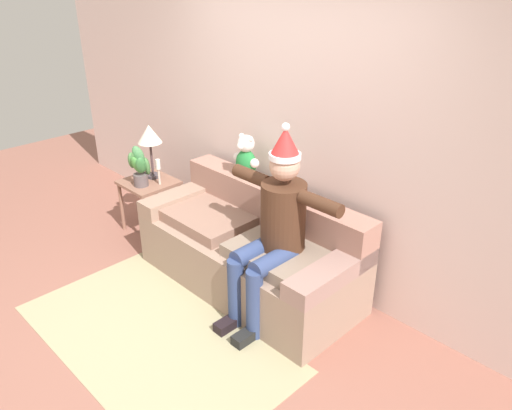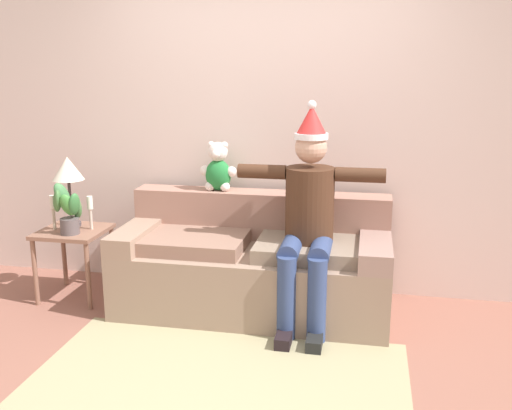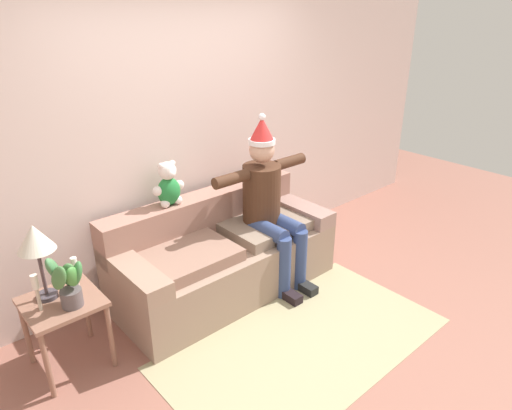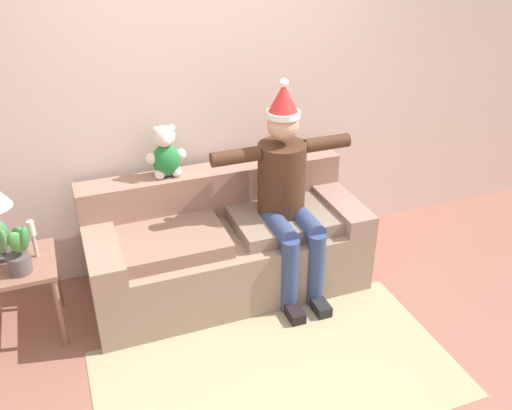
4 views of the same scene
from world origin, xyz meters
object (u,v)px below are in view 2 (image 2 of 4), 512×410
object	(u,v)px
teddy_bear	(218,169)
table_lamp	(68,172)
candle_short	(90,208)
person_seated	(308,213)
candle_tall	(53,207)
potted_plant	(68,209)
side_table	(74,241)
couch	(254,264)

from	to	relation	value
teddy_bear	table_lamp	bearing A→B (deg)	-168.66
teddy_bear	candle_short	bearing A→B (deg)	-163.15
table_lamp	person_seated	bearing A→B (deg)	-5.87
candle_tall	candle_short	distance (m)	0.28
potted_plant	candle_tall	bearing A→B (deg)	153.85
side_table	table_lamp	bearing A→B (deg)	119.99
couch	table_lamp	xyz separation A→B (m)	(-1.47, 0.03, 0.64)
side_table	potted_plant	xyz separation A→B (m)	(0.04, -0.11, 0.28)
candle_tall	candle_short	world-z (taller)	candle_tall
table_lamp	potted_plant	xyz separation A→B (m)	(0.09, -0.20, -0.24)
couch	table_lamp	bearing A→B (deg)	178.70
person_seated	teddy_bear	bearing A→B (deg)	150.53
teddy_bear	couch	bearing A→B (deg)	-38.06
table_lamp	candle_tall	distance (m)	0.29
candle_tall	candle_short	bearing A→B (deg)	12.30
couch	candle_short	distance (m)	1.33
teddy_bear	candle_tall	xyz separation A→B (m)	(-1.22, -0.34, -0.28)
person_seated	potted_plant	size ratio (longest dim) A/B	3.87
table_lamp	potted_plant	size ratio (longest dim) A/B	1.37
teddy_bear	potted_plant	xyz separation A→B (m)	(-1.04, -0.43, -0.27)
table_lamp	side_table	bearing A→B (deg)	-60.01
person_seated	side_table	xyz separation A→B (m)	(-1.82, 0.10, -0.34)
couch	candle_tall	distance (m)	1.60
candle_short	table_lamp	bearing A→B (deg)	163.52
table_lamp	potted_plant	distance (m)	0.33
couch	candle_tall	size ratio (longest dim) A/B	7.33
teddy_bear	person_seated	bearing A→B (deg)	-29.47
couch	side_table	bearing A→B (deg)	-177.41
candle_short	candle_tall	bearing A→B (deg)	-167.70
table_lamp	candle_tall	bearing A→B (deg)	-124.76
couch	potted_plant	bearing A→B (deg)	-172.97
side_table	table_lamp	xyz separation A→B (m)	(-0.06, 0.10, 0.52)
couch	teddy_bear	bearing A→B (deg)	141.94
person_seated	potted_plant	world-z (taller)	person_seated
person_seated	candle_short	bearing A→B (deg)	175.39
table_lamp	candle_short	xyz separation A→B (m)	(0.19, -0.06, -0.26)
table_lamp	teddy_bear	bearing A→B (deg)	11.34
teddy_bear	candle_tall	size ratio (longest dim) A/B	1.42
table_lamp	candle_short	world-z (taller)	table_lamp
table_lamp	couch	bearing A→B (deg)	-1.30
person_seated	candle_tall	distance (m)	1.96
teddy_bear	table_lamp	distance (m)	1.16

